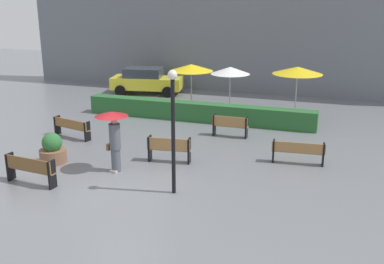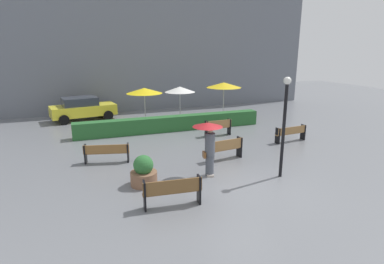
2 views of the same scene
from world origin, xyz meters
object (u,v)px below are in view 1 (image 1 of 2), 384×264
(bench_far_right, at_px, (298,151))
(patio_umbrella_white, at_px, (230,71))
(bench_back_row, at_px, (230,125))
(bench_near_left, at_px, (30,168))
(pedestrian_with_umbrella, at_px, (113,131))
(bench_mid_center, at_px, (169,148))
(parked_car, at_px, (146,80))
(patio_umbrella_yellow, at_px, (191,68))
(planter_pot, at_px, (53,150))
(lamp_post, at_px, (173,119))
(patio_umbrella_yellow_far, at_px, (298,70))
(bench_far_left, at_px, (71,127))

(bench_far_right, relative_size, patio_umbrella_white, 0.78)
(bench_back_row, bearing_deg, patio_umbrella_white, 104.57)
(bench_near_left, height_order, pedestrian_with_umbrella, pedestrian_with_umbrella)
(pedestrian_with_umbrella, bearing_deg, bench_far_right, 24.69)
(bench_mid_center, bearing_deg, bench_back_row, 70.35)
(patio_umbrella_white, bearing_deg, parked_car, 152.53)
(bench_back_row, height_order, patio_umbrella_yellow, patio_umbrella_yellow)
(bench_near_left, height_order, planter_pot, planter_pot)
(bench_far_right, distance_m, parked_car, 13.69)
(patio_umbrella_white, bearing_deg, planter_pot, -115.68)
(bench_far_right, xyz_separation_m, bench_mid_center, (-4.40, -1.30, 0.05))
(bench_back_row, height_order, lamp_post, lamp_post)
(patio_umbrella_yellow, xyz_separation_m, patio_umbrella_yellow_far, (5.44, -0.30, 0.18))
(bench_far_left, xyz_separation_m, lamp_post, (6.05, -3.79, 1.82))
(patio_umbrella_yellow, xyz_separation_m, patio_umbrella_white, (2.21, -0.51, 0.04))
(patio_umbrella_yellow, height_order, patio_umbrella_white, patio_umbrella_white)
(patio_umbrella_yellow, relative_size, patio_umbrella_yellow_far, 0.93)
(bench_far_right, height_order, patio_umbrella_white, patio_umbrella_white)
(bench_mid_center, xyz_separation_m, bench_near_left, (-3.43, -3.28, 0.01))
(bench_far_right, xyz_separation_m, patio_umbrella_yellow, (-6.28, 6.69, 1.65))
(bench_mid_center, bearing_deg, patio_umbrella_yellow_far, 65.17)
(bench_mid_center, xyz_separation_m, patio_umbrella_yellow, (-1.88, 7.99, 1.61))
(bench_near_left, xyz_separation_m, patio_umbrella_yellow, (1.55, 11.27, 1.60))
(patio_umbrella_yellow, bearing_deg, planter_pot, -102.35)
(parked_car, bearing_deg, patio_umbrella_yellow_far, -17.45)
(bench_back_row, relative_size, patio_umbrella_white, 0.64)
(patio_umbrella_yellow_far, height_order, parked_car, patio_umbrella_yellow_far)
(bench_far_left, bearing_deg, bench_far_right, -0.49)
(bench_near_left, bearing_deg, pedestrian_with_umbrella, 43.52)
(bench_back_row, relative_size, lamp_post, 0.40)
(lamp_post, xyz_separation_m, parked_car, (-6.75, 13.00, -1.50))
(bench_near_left, height_order, patio_umbrella_yellow, patio_umbrella_yellow)
(bench_far_left, xyz_separation_m, patio_umbrella_yellow, (3.07, 6.61, 1.65))
(bench_mid_center, distance_m, parked_car, 12.00)
(bench_back_row, xyz_separation_m, planter_pot, (-5.25, -5.05, -0.06))
(patio_umbrella_yellow_far, bearing_deg, bench_mid_center, -114.83)
(bench_far_right, distance_m, patio_umbrella_yellow_far, 6.71)
(bench_back_row, relative_size, patio_umbrella_yellow, 0.65)
(bench_back_row, height_order, planter_pot, planter_pot)
(bench_far_left, bearing_deg, bench_near_left, -72.01)
(lamp_post, bearing_deg, bench_far_right, 48.40)
(patio_umbrella_yellow_far, bearing_deg, pedestrian_with_umbrella, -118.84)
(bench_far_right, xyz_separation_m, patio_umbrella_white, (-4.07, 6.18, 1.70))
(bench_far_right, bearing_deg, patio_umbrella_yellow_far, 97.47)
(bench_far_right, distance_m, patio_umbrella_white, 7.60)
(bench_far_right, relative_size, pedestrian_with_umbrella, 0.89)
(bench_back_row, relative_size, pedestrian_with_umbrella, 0.73)
(bench_far_right, xyz_separation_m, patio_umbrella_yellow_far, (-0.84, 6.40, 1.84))
(bench_back_row, bearing_deg, lamp_post, -92.00)
(lamp_post, bearing_deg, bench_mid_center, 114.54)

